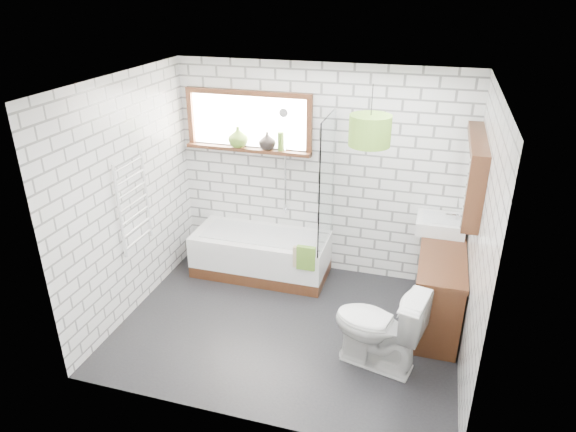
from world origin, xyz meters
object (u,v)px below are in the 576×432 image
(pendant, at_px, (370,131))
(bathtub, at_px, (261,254))
(toilet, at_px, (378,327))
(vanity, at_px, (440,286))
(basin, at_px, (440,224))

(pendant, bearing_deg, bathtub, 149.39)
(toilet, distance_m, pendant, 1.77)
(bathtub, relative_size, toilet, 1.92)
(vanity, xyz_separation_m, toilet, (-0.53, -0.90, 0.02))
(vanity, relative_size, basin, 2.76)
(bathtub, height_order, pendant, pendant)
(toilet, bearing_deg, bathtub, -115.86)
(vanity, bearing_deg, basin, 97.13)
(vanity, distance_m, toilet, 1.05)
(bathtub, distance_m, toilet, 2.02)
(vanity, distance_m, pendant, 1.91)
(basin, distance_m, pendant, 1.68)
(bathtub, height_order, basin, basin)
(toilet, xyz_separation_m, pendant, (-0.25, 0.48, 1.68))
(bathtub, distance_m, vanity, 2.13)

